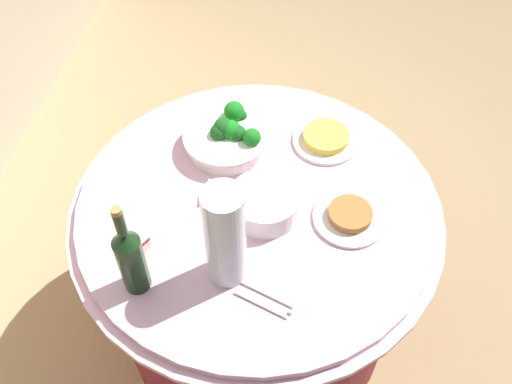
# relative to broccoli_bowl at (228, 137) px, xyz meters

# --- Properties ---
(ground_plane) EXTENTS (6.00, 6.00, 0.00)m
(ground_plane) POSITION_rel_broccoli_bowl_xyz_m (-0.22, -0.13, -0.78)
(ground_plane) COLOR tan
(buffet_table) EXTENTS (1.16, 1.16, 0.74)m
(buffet_table) POSITION_rel_broccoli_bowl_xyz_m (-0.22, -0.13, -0.41)
(buffet_table) COLOR maroon
(buffet_table) RESTS_ON ground_plane
(broccoli_bowl) EXTENTS (0.28, 0.28, 0.12)m
(broccoli_bowl) POSITION_rel_broccoli_bowl_xyz_m (0.00, 0.00, 0.00)
(broccoli_bowl) COLOR white
(broccoli_bowl) RESTS_ON buffet_table
(plate_stack) EXTENTS (0.21, 0.21, 0.08)m
(plate_stack) POSITION_rel_broccoli_bowl_xyz_m (-0.25, -0.16, -0.00)
(plate_stack) COLOR white
(plate_stack) RESTS_ON buffet_table
(wine_bottle) EXTENTS (0.07, 0.07, 0.34)m
(wine_bottle) POSITION_rel_broccoli_bowl_xyz_m (-0.55, 0.14, 0.08)
(wine_bottle) COLOR #193518
(wine_bottle) RESTS_ON buffet_table
(decorative_fruit_vase) EXTENTS (0.11, 0.11, 0.34)m
(decorative_fruit_vase) POSITION_rel_broccoli_bowl_xyz_m (-0.47, -0.09, 0.11)
(decorative_fruit_vase) COLOR silver
(decorative_fruit_vase) RESTS_ON buffet_table
(serving_tongs) EXTENTS (0.09, 0.17, 0.01)m
(serving_tongs) POSITION_rel_broccoli_bowl_xyz_m (-0.55, -0.21, -0.04)
(serving_tongs) COLOR silver
(serving_tongs) RESTS_ON buffet_table
(food_plate_peanuts) EXTENTS (0.22, 0.22, 0.04)m
(food_plate_peanuts) POSITION_rel_broccoli_bowl_xyz_m (-0.24, -0.42, -0.03)
(food_plate_peanuts) COLOR white
(food_plate_peanuts) RESTS_ON buffet_table
(food_plate_fried_egg) EXTENTS (0.22, 0.22, 0.04)m
(food_plate_fried_egg) POSITION_rel_broccoli_bowl_xyz_m (0.07, -0.32, -0.03)
(food_plate_fried_egg) COLOR white
(food_plate_fried_egg) RESTS_ON buffet_table
(label_placard_front) EXTENTS (0.05, 0.03, 0.05)m
(label_placard_front) POSITION_rel_broccoli_bowl_xyz_m (-0.45, 0.16, -0.01)
(label_placard_front) COLOR white
(label_placard_front) RESTS_ON buffet_table
(label_placard_mid) EXTENTS (0.05, 0.01, 0.05)m
(label_placard_mid) POSITION_rel_broccoli_bowl_xyz_m (-0.22, 0.01, -0.01)
(label_placard_mid) COLOR white
(label_placard_mid) RESTS_ON buffet_table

